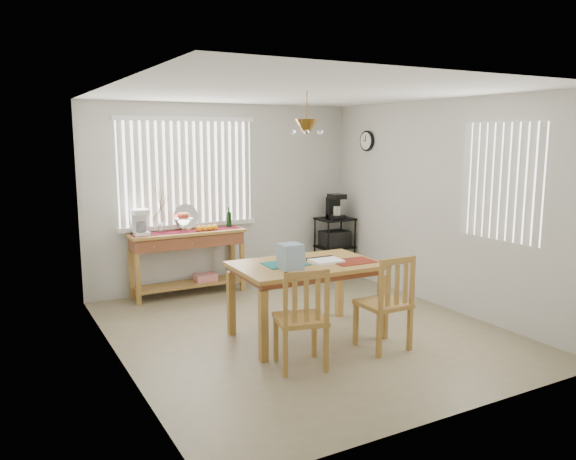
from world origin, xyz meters
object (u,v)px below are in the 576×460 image
sideboard (188,247)px  wire_cart (335,241)px  chair_right (386,303)px  dining_table (306,272)px  chair_left (302,319)px  cart_items (335,207)px

sideboard → wire_cart: wire_cart is taller
chair_right → wire_cart: bearing=66.1°
dining_table → chair_left: bearing=-123.2°
wire_cart → cart_items: size_ratio=2.43×
sideboard → chair_right: 3.10m
sideboard → wire_cart: bearing=-1.7°
wire_cart → cart_items: bearing=90.0°
wire_cart → chair_right: size_ratio=0.92×
dining_table → sideboard: bearing=104.4°
sideboard → cart_items: bearing=-1.5°
sideboard → cart_items: cart_items is taller
dining_table → chair_right: 0.91m
wire_cart → chair_left: size_ratio=0.93×
sideboard → dining_table: (0.56, -2.19, 0.06)m
wire_cart → dining_table: 2.77m
sideboard → cart_items: 2.38m
cart_items → chair_right: bearing=-113.9°
sideboard → dining_table: sideboard is taller
sideboard → dining_table: bearing=-75.6°
cart_items → dining_table: 2.80m
cart_items → chair_left: (-2.24, -2.85, -0.60)m
dining_table → chair_right: chair_right is taller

